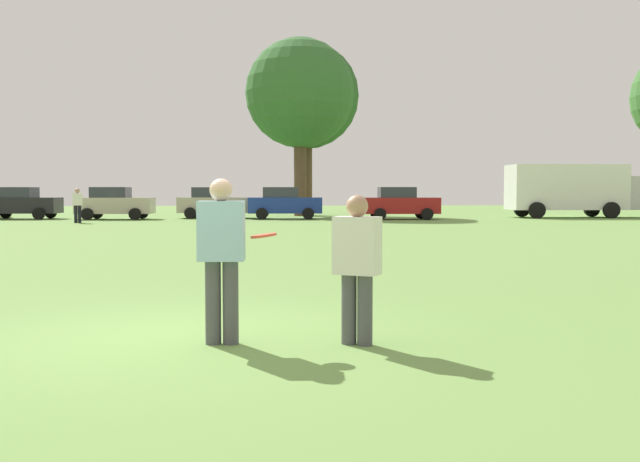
{
  "coord_description": "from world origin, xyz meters",
  "views": [
    {
      "loc": [
        1.06,
        -7.77,
        1.57
      ],
      "look_at": [
        1.7,
        0.46,
        1.11
      ],
      "focal_mm": 39.94,
      "sensor_mm": 36.0,
      "label": 1
    }
  ],
  "objects_px": {
    "parked_car_far_right": "(400,203)",
    "box_truck": "(576,189)",
    "traffic_cone": "(215,251)",
    "parked_car_mid_left": "(21,203)",
    "player_defender": "(357,261)",
    "frisbee": "(264,236)",
    "bystander_far_jogger": "(77,203)",
    "parked_car_mid_right": "(214,203)",
    "parked_car_near_right": "(284,203)",
    "parked_car_center": "(114,203)",
    "player_thrower": "(221,251)"
  },
  "relations": [
    {
      "from": "parked_car_mid_left",
      "to": "bystander_far_jogger",
      "type": "xyz_separation_m",
      "value": [
        4.6,
        -5.5,
        0.05
      ]
    },
    {
      "from": "parked_car_near_right",
      "to": "parked_car_far_right",
      "type": "xyz_separation_m",
      "value": [
        6.5,
        -1.29,
        0.0
      ]
    },
    {
      "from": "player_defender",
      "to": "bystander_far_jogger",
      "type": "bearing_deg",
      "value": 109.43
    },
    {
      "from": "traffic_cone",
      "to": "frisbee",
      "type": "bearing_deg",
      "value": -82.81
    },
    {
      "from": "parked_car_far_right",
      "to": "parked_car_mid_right",
      "type": "bearing_deg",
      "value": 165.98
    },
    {
      "from": "player_thrower",
      "to": "parked_car_mid_left",
      "type": "xyz_separation_m",
      "value": [
        -13.53,
        34.59,
        -0.04
      ]
    },
    {
      "from": "parked_car_mid_left",
      "to": "frisbee",
      "type": "bearing_deg",
      "value": -68.02
    },
    {
      "from": "frisbee",
      "to": "traffic_cone",
      "type": "bearing_deg",
      "value": 97.19
    },
    {
      "from": "frisbee",
      "to": "parked_car_near_right",
      "type": "distance_m",
      "value": 33.61
    },
    {
      "from": "player_thrower",
      "to": "traffic_cone",
      "type": "xyz_separation_m",
      "value": [
        -0.69,
        8.92,
        -0.73
      ]
    },
    {
      "from": "frisbee",
      "to": "bystander_far_jogger",
      "type": "distance_m",
      "value": 30.56
    },
    {
      "from": "player_defender",
      "to": "box_truck",
      "type": "relative_size",
      "value": 0.18
    },
    {
      "from": "parked_car_far_right",
      "to": "box_truck",
      "type": "bearing_deg",
      "value": 10.24
    },
    {
      "from": "parked_car_far_right",
      "to": "bystander_far_jogger",
      "type": "bearing_deg",
      "value": -169.27
    },
    {
      "from": "parked_car_far_right",
      "to": "bystander_far_jogger",
      "type": "relative_size",
      "value": 2.47
    },
    {
      "from": "player_defender",
      "to": "parked_car_mid_right",
      "type": "xyz_separation_m",
      "value": [
        -3.96,
        35.09,
        0.06
      ]
    },
    {
      "from": "parked_car_near_right",
      "to": "box_truck",
      "type": "bearing_deg",
      "value": 2.35
    },
    {
      "from": "player_defender",
      "to": "box_truck",
      "type": "height_order",
      "value": "box_truck"
    },
    {
      "from": "parked_car_near_right",
      "to": "parked_car_far_right",
      "type": "relative_size",
      "value": 1.0
    },
    {
      "from": "traffic_cone",
      "to": "parked_car_mid_left",
      "type": "relative_size",
      "value": 0.11
    },
    {
      "from": "frisbee",
      "to": "parked_car_far_right",
      "type": "height_order",
      "value": "parked_car_far_right"
    },
    {
      "from": "player_defender",
      "to": "parked_car_mid_right",
      "type": "height_order",
      "value": "parked_car_mid_right"
    },
    {
      "from": "parked_car_far_right",
      "to": "box_truck",
      "type": "xyz_separation_m",
      "value": [
        11.13,
        2.01,
        0.83
      ]
    },
    {
      "from": "traffic_cone",
      "to": "parked_car_center",
      "type": "bearing_deg",
      "value": 106.59
    },
    {
      "from": "player_defender",
      "to": "parked_car_near_right",
      "type": "bearing_deg",
      "value": 89.74
    },
    {
      "from": "parked_car_near_right",
      "to": "frisbee",
      "type": "bearing_deg",
      "value": -91.89
    },
    {
      "from": "player_thrower",
      "to": "bystander_far_jogger",
      "type": "distance_m",
      "value": 30.43
    },
    {
      "from": "player_defender",
      "to": "parked_car_center",
      "type": "height_order",
      "value": "parked_car_center"
    },
    {
      "from": "traffic_cone",
      "to": "bystander_far_jogger",
      "type": "distance_m",
      "value": 21.8
    },
    {
      "from": "traffic_cone",
      "to": "parked_car_far_right",
      "type": "distance_m",
      "value": 24.97
    },
    {
      "from": "frisbee",
      "to": "parked_car_far_right",
      "type": "relative_size",
      "value": 0.06
    },
    {
      "from": "player_defender",
      "to": "frisbee",
      "type": "relative_size",
      "value": 5.68
    },
    {
      "from": "parked_car_mid_right",
      "to": "bystander_far_jogger",
      "type": "relative_size",
      "value": 2.47
    },
    {
      "from": "frisbee",
      "to": "traffic_cone",
      "type": "xyz_separation_m",
      "value": [
        -1.13,
        8.92,
        -0.89
      ]
    },
    {
      "from": "box_truck",
      "to": "bystander_far_jogger",
      "type": "relative_size",
      "value": 4.97
    },
    {
      "from": "parked_car_mid_left",
      "to": "parked_car_near_right",
      "type": "distance_m",
      "value": 15.1
    },
    {
      "from": "player_defender",
      "to": "box_truck",
      "type": "distance_m",
      "value": 38.78
    },
    {
      "from": "player_defender",
      "to": "parked_car_mid_left",
      "type": "bearing_deg",
      "value": 113.24
    },
    {
      "from": "frisbee",
      "to": "parked_car_mid_left",
      "type": "xyz_separation_m",
      "value": [
        -13.96,
        34.59,
        -0.2
      ]
    },
    {
      "from": "player_thrower",
      "to": "bystander_far_jogger",
      "type": "relative_size",
      "value": 0.99
    },
    {
      "from": "parked_car_mid_right",
      "to": "box_truck",
      "type": "xyz_separation_m",
      "value": [
        21.75,
        -0.64,
        0.83
      ]
    },
    {
      "from": "player_defender",
      "to": "parked_car_mid_left",
      "type": "distance_m",
      "value": 37.79
    },
    {
      "from": "frisbee",
      "to": "parked_car_center",
      "type": "relative_size",
      "value": 0.06
    },
    {
      "from": "parked_car_mid_left",
      "to": "box_truck",
      "type": "xyz_separation_m",
      "value": [
        32.7,
        -0.27,
        0.83
      ]
    },
    {
      "from": "frisbee",
      "to": "traffic_cone",
      "type": "relative_size",
      "value": 0.56
    },
    {
      "from": "parked_car_mid_left",
      "to": "box_truck",
      "type": "height_order",
      "value": "box_truck"
    },
    {
      "from": "parked_car_center",
      "to": "parked_car_far_right",
      "type": "height_order",
      "value": "same"
    },
    {
      "from": "parked_car_near_right",
      "to": "box_truck",
      "type": "distance_m",
      "value": 17.66
    },
    {
      "from": "parked_car_mid_left",
      "to": "parked_car_mid_right",
      "type": "height_order",
      "value": "same"
    },
    {
      "from": "parked_car_mid_left",
      "to": "bystander_far_jogger",
      "type": "distance_m",
      "value": 7.17
    }
  ]
}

